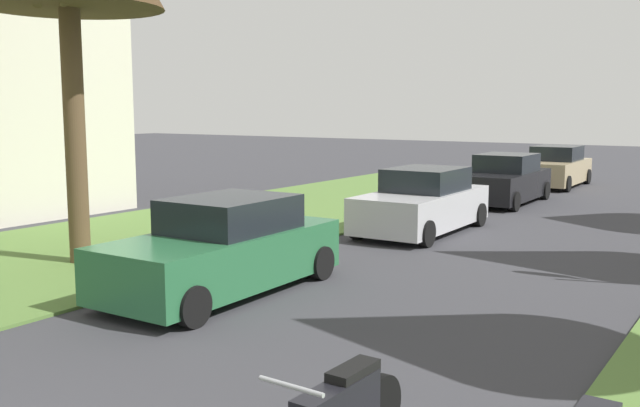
% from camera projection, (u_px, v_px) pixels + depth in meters
% --- Properties ---
extents(parked_sedan_green, '(2.00, 4.43, 1.57)m').
position_uv_depth(parked_sedan_green, '(224.00, 249.00, 11.54)').
color(parked_sedan_green, '#28663D').
rests_on(parked_sedan_green, ground).
extents(parked_sedan_silver, '(2.00, 4.43, 1.57)m').
position_uv_depth(parked_sedan_silver, '(423.00, 203.00, 17.19)').
color(parked_sedan_silver, '#BCBCC1').
rests_on(parked_sedan_silver, ground).
extents(parked_sedan_black, '(2.00, 4.43, 1.57)m').
position_uv_depth(parked_sedan_black, '(504.00, 181.00, 22.50)').
color(parked_sedan_black, black).
rests_on(parked_sedan_black, ground).
extents(parked_sedan_tan, '(2.00, 4.43, 1.57)m').
position_uv_depth(parked_sedan_tan, '(555.00, 168.00, 27.32)').
color(parked_sedan_tan, tan).
rests_on(parked_sedan_tan, ground).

